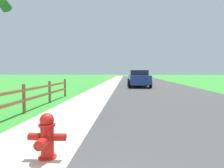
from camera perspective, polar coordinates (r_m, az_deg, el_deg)
The scene contains 8 objects.
ground_plane at distance 26.69m, azimuth 1.96°, elevation 0.42°, with size 120.00×120.00×0.00m, color #30862C.
road_asphalt at distance 28.79m, azimuth 9.07°, elevation 0.61°, with size 7.00×66.00×0.01m, color #383838.
curb_concrete at distance 28.93m, azimuth -3.86°, elevation 0.66°, with size 6.00×66.00×0.01m, color #B6AF97.
grass_verge at distance 29.17m, azimuth -6.78°, elevation 0.67°, with size 5.00×66.00×0.00m, color #30862C.
fire_hydrant at distance 3.66m, azimuth -17.50°, elevation -13.49°, with size 0.62×0.50×0.75m.
rail_fence at distance 7.64m, azimuth -23.01°, elevation -3.18°, with size 0.11×9.60×1.00m.
parked_suv_blue at distance 19.57m, azimuth 7.35°, elevation 1.63°, with size 2.08×4.61×1.54m.
parked_car_white at distance 27.83m, azimuth 7.37°, elevation 2.11°, with size 2.14×4.52×1.54m.
Camera 1 is at (0.88, -1.63, 1.44)m, focal length 33.33 mm.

